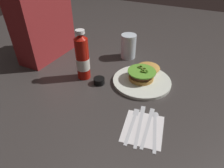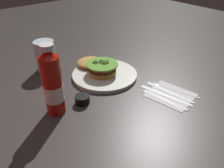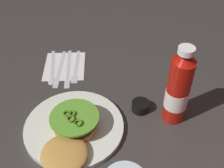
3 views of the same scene
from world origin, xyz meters
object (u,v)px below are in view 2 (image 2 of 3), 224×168
object	(u,v)px
spoon_utensil	(169,87)
napkin	(170,95)
butter_knife	(166,90)
burger_sandwich	(98,66)
water_glass	(46,56)
dinner_plate	(105,75)
ketchup_bottle	(53,85)
fork_utensil	(161,97)
steak_knife	(162,93)
condiment_cup	(82,99)

from	to	relation	value
spoon_utensil	napkin	bearing A→B (deg)	137.10
butter_knife	burger_sandwich	bearing A→B (deg)	22.65
butter_knife	spoon_utensil	bearing A→B (deg)	-71.06
water_glass	napkin	world-z (taller)	water_glass
dinner_plate	water_glass	bearing A→B (deg)	37.39
ketchup_bottle	fork_utensil	distance (m)	0.39
burger_sandwich	butter_knife	distance (m)	0.31
butter_knife	steak_knife	bearing A→B (deg)	99.29
water_glass	steak_knife	size ratio (longest dim) A/B	0.64
fork_utensil	steak_knife	bearing A→B (deg)	-63.07
spoon_utensil	butter_knife	bearing A→B (deg)	108.94
burger_sandwich	butter_knife	bearing A→B (deg)	-157.35
water_glass	fork_utensil	world-z (taller)	water_glass
burger_sandwich	spoon_utensil	world-z (taller)	burger_sandwich
water_glass	spoon_utensil	world-z (taller)	water_glass
ketchup_bottle	burger_sandwich	bearing A→B (deg)	-64.74
dinner_plate	fork_utensil	world-z (taller)	dinner_plate
ketchup_bottle	steak_knife	bearing A→B (deg)	-114.67
ketchup_bottle	butter_knife	bearing A→B (deg)	-112.33
condiment_cup	butter_knife	world-z (taller)	condiment_cup
water_glass	fork_utensil	xyz separation A→B (m)	(-0.48, -0.22, -0.06)
condiment_cup	fork_utensil	size ratio (longest dim) A/B	0.29
ketchup_bottle	water_glass	world-z (taller)	ketchup_bottle
napkin	spoon_utensil	bearing A→B (deg)	-42.90
ketchup_bottle	condiment_cup	bearing A→B (deg)	-98.92
water_glass	fork_utensil	size ratio (longest dim) A/B	0.73
dinner_plate	ketchup_bottle	xyz separation A→B (m)	(-0.09, 0.28, 0.10)
napkin	spoon_utensil	size ratio (longest dim) A/B	0.85
dinner_plate	steak_knife	distance (m)	0.26
dinner_plate	napkin	size ratio (longest dim) A/B	1.72
dinner_plate	ketchup_bottle	distance (m)	0.31
burger_sandwich	spoon_utensil	bearing A→B (deg)	-152.92
water_glass	steak_knife	xyz separation A→B (m)	(-0.46, -0.25, -0.06)
condiment_cup	butter_knife	size ratio (longest dim) A/B	0.26
condiment_cup	spoon_utensil	size ratio (longest dim) A/B	0.28
condiment_cup	napkin	world-z (taller)	condiment_cup
ketchup_bottle	condiment_cup	distance (m)	0.13
burger_sandwich	ketchup_bottle	distance (m)	0.31
dinner_plate	steak_knife	bearing A→B (deg)	-161.37
ketchup_bottle	water_glass	xyz separation A→B (m)	(0.30, -0.11, -0.04)
dinner_plate	napkin	xyz separation A→B (m)	(-0.27, -0.10, -0.01)
napkin	fork_utensil	bearing A→B (deg)	76.39
water_glass	steak_knife	bearing A→B (deg)	-151.91
burger_sandwich	water_glass	bearing A→B (deg)	42.67
napkin	dinner_plate	bearing A→B (deg)	20.75
water_glass	fork_utensil	bearing A→B (deg)	-154.99
dinner_plate	napkin	world-z (taller)	dinner_plate
dinner_plate	spoon_utensil	world-z (taller)	dinner_plate
napkin	butter_knife	size ratio (longest dim) A/B	0.78
spoon_utensil	condiment_cup	bearing A→B (deg)	66.62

